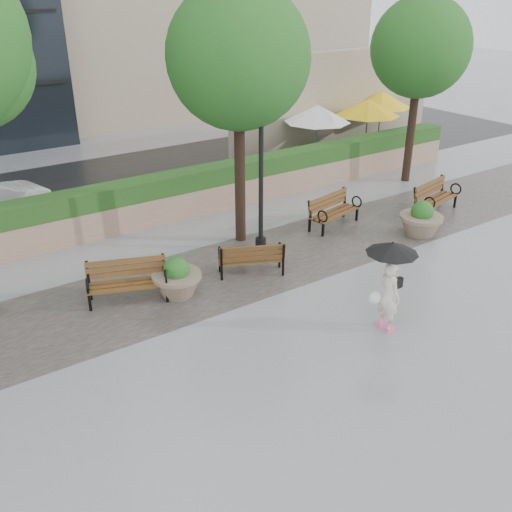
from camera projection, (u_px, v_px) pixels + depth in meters
ground at (307, 326)px, 11.77m from camera, size 100.00×100.00×0.00m
cobble_strip at (230, 271)px, 14.00m from camera, size 28.00×3.20×0.01m
hedge_wall at (157, 199)px, 16.69m from camera, size 24.00×0.80×1.35m
cafe_wall at (336, 102)px, 23.16m from camera, size 10.00×0.60×4.00m
cafe_hedge at (362, 153)px, 21.94m from camera, size 8.00×0.50×0.90m
asphalt_street at (109, 185)px, 19.95m from camera, size 40.00×7.00×0.00m
bench_1 at (128, 290)px, 12.58m from camera, size 1.85×1.26×0.93m
bench_2 at (251, 265)px, 13.76m from camera, size 1.67×1.22×0.84m
bench_3 at (334, 217)px, 16.46m from camera, size 1.81×1.01×0.92m
bench_4 at (435, 204)px, 17.41m from camera, size 1.88×1.07×0.95m
planter_left at (177, 281)px, 12.78m from camera, size 1.12×1.12×0.94m
planter_right at (421, 222)px, 15.85m from camera, size 1.20×1.20×1.00m
lamppost at (261, 184)px, 14.41m from camera, size 0.28×0.28×4.11m
tree_1 at (242, 62)px, 13.82m from camera, size 3.58×3.50×6.55m
tree_2 at (422, 51)px, 18.63m from camera, size 3.35×3.24×6.12m
patio_umb_white at (317, 114)px, 21.11m from camera, size 2.50×2.50×2.30m
patio_umb_yellow_a at (368, 108)px, 22.17m from camera, size 2.50×2.50×2.30m
patio_umb_yellow_b at (382, 100)px, 23.70m from camera, size 2.50×2.50×2.30m
pedestrian at (390, 277)px, 11.24m from camera, size 1.03×1.03×1.89m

